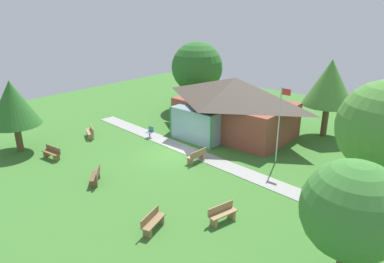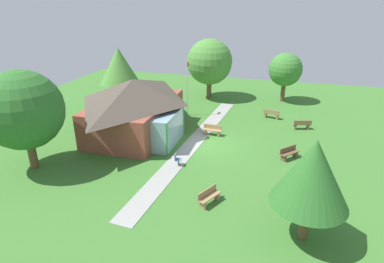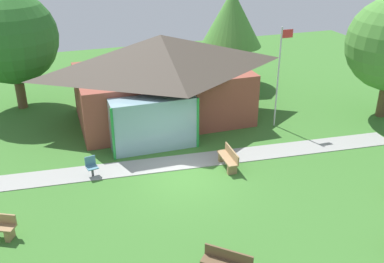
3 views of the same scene
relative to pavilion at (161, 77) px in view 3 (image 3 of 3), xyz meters
The scene contains 8 objects.
ground_plane 6.59m from the pavilion, 95.92° to the right, with size 44.00×44.00×0.00m, color #3D752D.
pavilion is the anchor object (origin of this frame).
footpath 5.46m from the pavilion, 97.39° to the right, with size 20.57×1.30×0.03m, color #999993.
flagpole 5.94m from the pavilion, 26.59° to the right, with size 0.64×0.08×5.08m.
bench_rear_near_path 6.40m from the pavilion, 77.51° to the right, with size 0.49×1.51×0.84m.
patio_chair_west 6.75m from the pavilion, 131.58° to the right, with size 0.51×0.51×0.86m.
tree_behind_pavilion_left 8.35m from the pavilion, 149.98° to the left, with size 4.92×4.92×6.43m.
tree_behind_pavilion_right 7.34m from the pavilion, 37.04° to the left, with size 3.83×3.83×5.94m.
Camera 3 is at (-4.80, -15.11, 9.48)m, focal length 41.69 mm.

